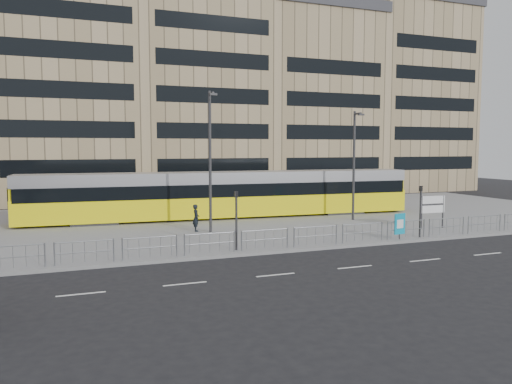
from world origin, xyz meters
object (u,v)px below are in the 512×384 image
object	(u,v)px
ad_panel	(400,224)
traffic_light_east	(421,205)
station_sign	(432,206)
lamp_post_west	(210,156)
traffic_light_west	(236,213)
tram	(226,195)
pedestrian	(196,218)
lamp_post_east	(354,161)

from	to	relation	value
ad_panel	traffic_light_east	world-z (taller)	traffic_light_east
station_sign	lamp_post_west	distance (m)	15.06
station_sign	traffic_light_west	xyz separation A→B (m)	(-14.42, -2.01, 0.47)
station_sign	lamp_post_west	xyz separation A→B (m)	(-14.20, 3.77, 3.32)
tram	station_sign	distance (m)	14.96
traffic_light_west	traffic_light_east	xyz separation A→B (m)	(11.48, -0.40, 0.00)
tram	ad_panel	size ratio (longest dim) A/B	19.62
station_sign	traffic_light_west	bearing A→B (deg)	-170.12
pedestrian	station_sign	bearing A→B (deg)	-102.23
tram	traffic_light_east	bearing A→B (deg)	-52.11
station_sign	lamp_post_east	xyz separation A→B (m)	(-2.79, 5.26, 2.88)
ad_panel	lamp_post_west	world-z (taller)	lamp_post_west
ad_panel	lamp_post_west	distance (m)	12.22
station_sign	ad_panel	distance (m)	5.21
ad_panel	pedestrian	world-z (taller)	pedestrian
traffic_light_west	lamp_post_west	distance (m)	6.44
lamp_post_west	lamp_post_east	size ratio (longest dim) A/B	1.11
lamp_post_east	lamp_post_west	bearing A→B (deg)	-172.57
traffic_light_east	lamp_post_east	distance (m)	8.04
ad_panel	traffic_light_east	xyz separation A→B (m)	(1.57, 0.14, 1.08)
lamp_post_east	pedestrian	bearing A→B (deg)	-176.13
tram	lamp_post_east	distance (m)	10.00
station_sign	traffic_light_east	size ratio (longest dim) A/B	0.70
station_sign	traffic_light_west	world-z (taller)	traffic_light_west
station_sign	ad_panel	xyz separation A→B (m)	(-4.50, -2.55, -0.61)
traffic_light_east	pedestrian	bearing A→B (deg)	130.64
lamp_post_west	traffic_light_west	bearing A→B (deg)	-92.23
pedestrian	traffic_light_west	bearing A→B (deg)	-170.71
traffic_light_west	lamp_post_east	xyz separation A→B (m)	(11.63, 7.26, 2.41)
station_sign	traffic_light_west	distance (m)	14.57
pedestrian	traffic_light_east	bearing A→B (deg)	-115.34
pedestrian	lamp_post_east	world-z (taller)	lamp_post_east
tram	lamp_post_west	distance (m)	7.34
traffic_light_east	station_sign	bearing A→B (deg)	19.57
traffic_light_west	lamp_post_east	size ratio (longest dim) A/B	0.39
pedestrian	lamp_post_east	xyz separation A→B (m)	(12.20, 0.83, 3.51)
pedestrian	lamp_post_east	size ratio (longest dim) A/B	0.22
tram	lamp_post_west	bearing A→B (deg)	-112.22
lamp_post_east	station_sign	bearing A→B (deg)	-62.02
station_sign	traffic_light_east	bearing A→B (deg)	-138.68
tram	ad_panel	distance (m)	14.11
tram	traffic_light_east	size ratio (longest dim) A/B	9.67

